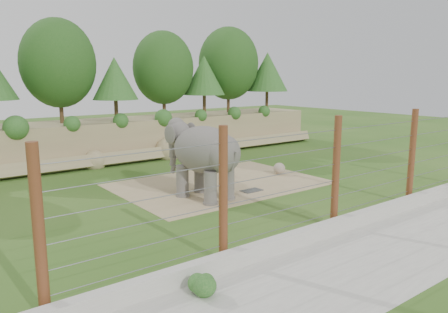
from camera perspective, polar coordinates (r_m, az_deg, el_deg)
ground at (r=19.38m, az=3.61°, el=-5.52°), size 90.00×90.00×0.00m
back_embankment at (r=29.67m, az=-11.81°, el=7.63°), size 30.00×5.52×8.77m
dirt_patch at (r=21.94m, az=-0.55°, el=-3.56°), size 10.00×7.00×0.02m
drain_grate at (r=20.60m, az=3.62°, el=-4.45°), size 1.00×0.60×0.03m
elephant at (r=19.09m, az=-2.52°, el=-0.57°), size 2.40×4.37×3.36m
stone_ball at (r=24.07m, az=7.23°, el=-1.57°), size 0.64×0.64×0.64m
retaining_wall at (r=16.06m, az=15.53°, el=-8.39°), size 26.00×0.35×0.50m
walkway at (r=15.11m, az=21.64°, el=-10.96°), size 26.00×4.00×0.01m
barrier_fence at (r=15.88m, az=14.41°, el=-1.98°), size 20.26×0.26×4.00m
walkway_shrub at (r=11.19m, az=-2.59°, el=-16.23°), size 0.60×0.60×0.60m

